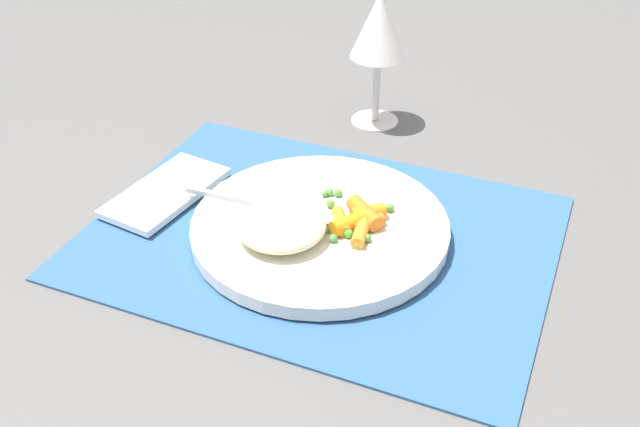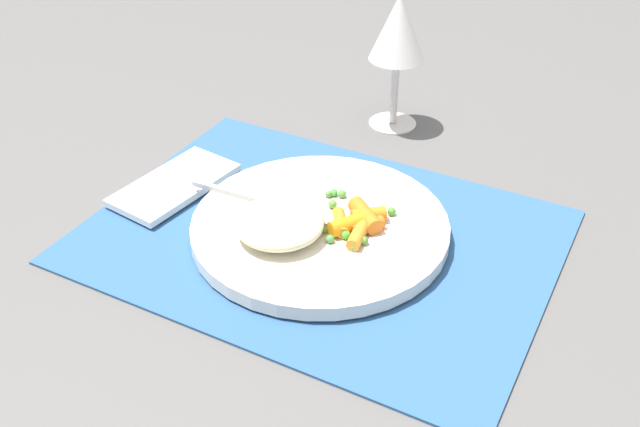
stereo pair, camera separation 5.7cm
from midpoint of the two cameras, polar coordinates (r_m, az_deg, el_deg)
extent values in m
plane|color=#565451|center=(0.78, 2.08, -1.94)|extent=(2.40, 2.40, 0.00)
cube|color=#2D5684|center=(0.78, 2.08, -1.76)|extent=(0.48, 0.35, 0.01)
cylinder|color=silver|center=(0.77, 2.10, -1.13)|extent=(0.27, 0.27, 0.02)
ellipsoid|color=beige|center=(0.74, -0.99, -0.78)|extent=(0.09, 0.09, 0.03)
cylinder|color=orange|center=(0.75, 4.60, -0.73)|extent=(0.04, 0.05, 0.02)
cylinder|color=orange|center=(0.76, 3.75, -0.74)|extent=(0.03, 0.04, 0.01)
cylinder|color=orange|center=(0.75, 5.89, -1.07)|extent=(0.03, 0.04, 0.01)
cylinder|color=orange|center=(0.77, 5.88, -0.18)|extent=(0.04, 0.03, 0.02)
cylinder|color=orange|center=(0.76, 5.63, -0.21)|extent=(0.05, 0.04, 0.02)
cylinder|color=orange|center=(0.74, 5.15, -1.71)|extent=(0.02, 0.04, 0.01)
sphere|color=#51A13E|center=(0.73, 4.81, -2.67)|extent=(0.01, 0.01, 0.01)
sphere|color=#558C41|center=(0.80, 2.68, 1.46)|extent=(0.01, 0.01, 0.01)
sphere|color=#5B9130|center=(0.75, 2.53, -1.30)|extent=(0.01, 0.01, 0.01)
sphere|color=#5A8C42|center=(0.75, 0.91, -1.07)|extent=(0.01, 0.01, 0.01)
sphere|color=#4E9730|center=(0.78, 7.62, 0.11)|extent=(0.01, 0.01, 0.01)
sphere|color=green|center=(0.81, 3.09, 1.57)|extent=(0.01, 0.01, 0.01)
sphere|color=#4B9745|center=(0.74, 2.99, -2.04)|extent=(0.01, 0.01, 0.01)
sphere|color=#538E2E|center=(0.74, 5.62, -2.15)|extent=(0.01, 0.01, 0.01)
sphere|color=green|center=(0.74, 4.18, -1.70)|extent=(0.01, 0.01, 0.01)
sphere|color=#5BA53A|center=(0.79, 2.96, 0.71)|extent=(0.01, 0.01, 0.01)
sphere|color=#54A23C|center=(0.75, 4.81, -1.13)|extent=(0.01, 0.01, 0.01)
sphere|color=#549C3A|center=(0.80, 3.57, 1.53)|extent=(0.01, 0.01, 0.01)
cube|color=#BABABA|center=(0.76, 3.50, -0.85)|extent=(0.05, 0.02, 0.01)
cube|color=#BABABA|center=(0.79, -3.21, 0.94)|extent=(0.16, 0.01, 0.01)
cylinder|color=silver|center=(1.00, 7.24, 6.94)|extent=(0.06, 0.06, 0.00)
cylinder|color=silver|center=(0.98, 7.44, 9.34)|extent=(0.01, 0.01, 0.09)
cone|color=silver|center=(0.95, 7.84, 14.05)|extent=(0.07, 0.07, 0.08)
cube|color=white|center=(0.86, -9.31, 2.16)|extent=(0.09, 0.16, 0.01)
camera|label=1|loc=(0.03, -87.87, 1.49)|focal=41.53mm
camera|label=2|loc=(0.03, 92.13, -1.49)|focal=41.53mm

